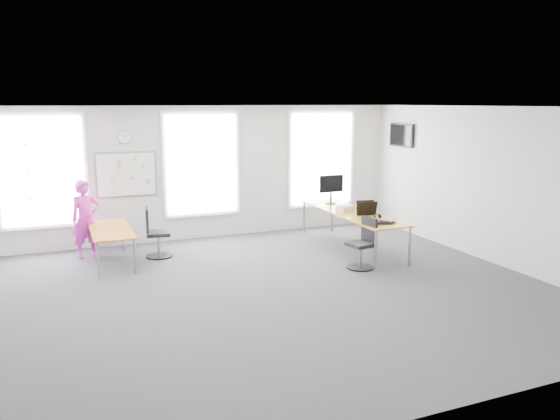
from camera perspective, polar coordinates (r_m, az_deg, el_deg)
name	(u,v)px	position (r m, az deg, el deg)	size (l,w,h in m)	color
floor	(247,294)	(8.99, -3.42, -8.79)	(10.00, 10.00, 0.00)	#2D2C32
ceiling	(245,107)	(8.45, -3.66, 10.70)	(10.00, 10.00, 0.00)	white
wall_back	(188,174)	(12.40, -9.55, 3.77)	(10.00, 10.00, 0.00)	silver
wall_front	(389,278)	(5.09, 11.35, -7.01)	(10.00, 10.00, 0.00)	silver
wall_right	(493,186)	(11.23, 21.40, 2.39)	(10.00, 10.00, 0.00)	silver
window_left	(42,171)	(12.05, -23.61, 3.74)	(1.60, 0.06, 2.20)	white
window_mid	(202,164)	(12.42, -8.20, 4.75)	(1.60, 0.06, 2.20)	white
window_right	(321,159)	(13.47, 4.31, 5.33)	(1.60, 0.06, 2.20)	white
desk_right	(351,214)	(11.64, 7.48, -0.45)	(0.87, 3.25, 0.79)	orange
desk_left	(111,232)	(10.97, -17.26, -2.18)	(0.75, 1.87, 0.68)	orange
chair_right	(363,246)	(10.35, 8.67, -3.74)	(0.51, 0.51, 0.96)	black
chair_left	(156,236)	(11.22, -12.88, -2.63)	(0.54, 0.54, 1.01)	black
person	(86,219)	(11.57, -19.65, -0.87)	(0.57, 0.37, 1.56)	#DB2BBA
whiteboard	(126,175)	(12.14, -15.76, 3.59)	(1.20, 0.03, 0.90)	white
wall_clock	(124,137)	(12.07, -15.96, 7.35)	(0.30, 0.30, 0.04)	gray
tv	(402,135)	(13.43, 12.60, 7.65)	(0.06, 0.90, 0.55)	black
keyboard	(380,223)	(10.56, 10.39, -1.38)	(0.48, 0.17, 0.02)	black
mouse	(394,222)	(10.68, 11.81, -1.25)	(0.07, 0.11, 0.04)	black
lens_cap	(381,221)	(10.85, 10.52, -1.10)	(0.07, 0.07, 0.01)	black
headphones	(377,216)	(11.05, 10.08, -0.65)	(0.16, 0.08, 0.09)	black
laptop_sleeve	(366,208)	(11.27, 9.02, 0.18)	(0.39, 0.27, 0.31)	black
paper_stack	(345,208)	(11.67, 6.86, 0.16)	(0.35, 0.26, 0.12)	beige
monitor	(331,186)	(12.46, 5.39, 2.47)	(0.60, 0.24, 0.66)	black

